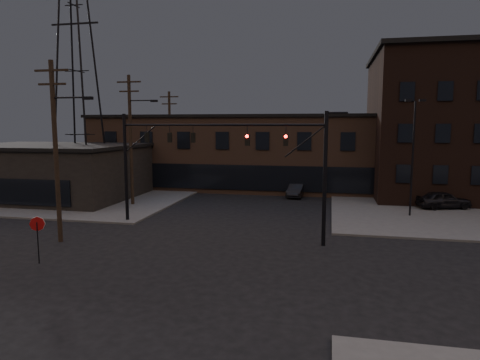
# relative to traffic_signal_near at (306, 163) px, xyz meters

# --- Properties ---
(ground) EXTENTS (140.00, 140.00, 0.00)m
(ground) POSITION_rel_traffic_signal_near_xyz_m (-5.36, -4.50, -4.93)
(ground) COLOR black
(ground) RESTS_ON ground
(sidewalk_nw) EXTENTS (30.00, 30.00, 0.15)m
(sidewalk_nw) POSITION_rel_traffic_signal_near_xyz_m (-27.36, 17.50, -4.86)
(sidewalk_nw) COLOR #474744
(sidewalk_nw) RESTS_ON ground
(building_row) EXTENTS (40.00, 12.00, 8.00)m
(building_row) POSITION_rel_traffic_signal_near_xyz_m (-5.36, 23.50, -0.93)
(building_row) COLOR brown
(building_row) RESTS_ON ground
(building_left) EXTENTS (16.00, 12.00, 5.00)m
(building_left) POSITION_rel_traffic_signal_near_xyz_m (-25.36, 11.50, -2.43)
(building_left) COLOR black
(building_left) RESTS_ON ground
(traffic_signal_near) EXTENTS (7.12, 0.24, 8.00)m
(traffic_signal_near) POSITION_rel_traffic_signal_near_xyz_m (0.00, 0.00, 0.00)
(traffic_signal_near) COLOR black
(traffic_signal_near) RESTS_ON ground
(traffic_signal_far) EXTENTS (7.12, 0.24, 8.00)m
(traffic_signal_far) POSITION_rel_traffic_signal_near_xyz_m (-12.07, 3.50, 0.08)
(traffic_signal_far) COLOR black
(traffic_signal_far) RESTS_ON ground
(stop_sign) EXTENTS (0.72, 0.33, 2.48)m
(stop_sign) POSITION_rel_traffic_signal_near_xyz_m (-13.36, -6.49, -3.09)
(stop_sign) COLOR black
(stop_sign) RESTS_ON ground
(utility_pole_near) EXTENTS (3.70, 0.28, 11.00)m
(utility_pole_near) POSITION_rel_traffic_signal_near_xyz_m (-14.79, -2.50, 0.94)
(utility_pole_near) COLOR black
(utility_pole_near) RESTS_ON ground
(utility_pole_mid) EXTENTS (3.70, 0.28, 11.50)m
(utility_pole_mid) POSITION_rel_traffic_signal_near_xyz_m (-15.79, 9.50, 1.19)
(utility_pole_mid) COLOR black
(utility_pole_mid) RESTS_ON ground
(utility_pole_far) EXTENTS (2.20, 0.28, 11.00)m
(utility_pole_far) POSITION_rel_traffic_signal_near_xyz_m (-16.86, 21.50, 0.85)
(utility_pole_far) COLOR black
(utility_pole_far) RESTS_ON ground
(transmission_tower) EXTENTS (7.00, 7.00, 25.00)m
(transmission_tower) POSITION_rel_traffic_signal_near_xyz_m (-23.36, 13.50, 7.57)
(transmission_tower) COLOR black
(transmission_tower) RESTS_ON ground
(lot_light_a) EXTENTS (1.50, 0.28, 9.14)m
(lot_light_a) POSITION_rel_traffic_signal_near_xyz_m (7.64, 9.50, 0.58)
(lot_light_a) COLOR black
(lot_light_a) RESTS_ON ground
(lot_light_b) EXTENTS (1.50, 0.28, 9.14)m
(lot_light_b) POSITION_rel_traffic_signal_near_xyz_m (13.64, 14.50, 0.58)
(lot_light_b) COLOR black
(lot_light_b) RESTS_ON ground
(parked_car_lot_a) EXTENTS (4.70, 2.89, 1.49)m
(parked_car_lot_a) POSITION_rel_traffic_signal_near_xyz_m (10.93, 13.08, -4.04)
(parked_car_lot_a) COLOR black
(parked_car_lot_a) RESTS_ON sidewalk_ne
(car_crossing) EXTENTS (1.83, 4.18, 1.33)m
(car_crossing) POSITION_rel_traffic_signal_near_xyz_m (-1.84, 17.30, -4.26)
(car_crossing) COLOR black
(car_crossing) RESTS_ON ground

